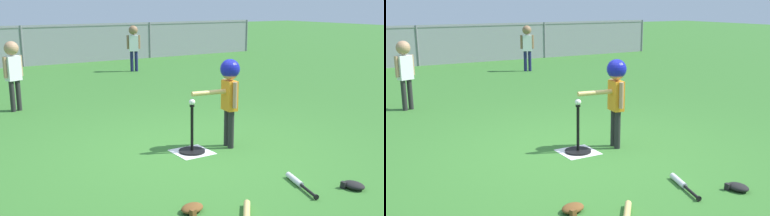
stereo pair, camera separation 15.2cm
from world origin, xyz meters
The scene contains 12 objects.
ground_plane centered at (0.00, 0.00, 0.00)m, with size 60.00×60.00×0.00m, color #336B28.
home_plate centered at (0.04, 0.08, 0.00)m, with size 0.44×0.44×0.01m, color white.
batting_tee centered at (0.04, 0.08, 0.09)m, with size 0.32×0.32×0.59m.
baseball_on_tee centered at (0.04, 0.08, 0.62)m, with size 0.07×0.07×0.07m, color white.
batter_child centered at (0.53, 0.02, 0.79)m, with size 0.63×0.31×1.11m.
fielder_deep_right centered at (-1.31, 3.47, 0.75)m, with size 0.32×0.23×1.16m.
fielder_near_left centered at (2.28, 6.54, 0.77)m, with size 0.34×0.24×1.19m.
spare_bat_silver centered at (0.39, -1.34, 0.03)m, with size 0.23×0.58×0.06m.
spare_bat_wood centered at (-0.49, -1.64, 0.03)m, with size 0.48×0.57×0.06m.
glove_by_plate centered at (-0.82, -1.30, 0.04)m, with size 0.25×0.22×0.07m.
glove_near_bats centered at (0.78, -1.70, 0.04)m, with size 0.19×0.24×0.07m.
outfield_fence centered at (0.00, 9.01, 0.62)m, with size 16.06×0.06×1.15m.
Camera 2 is at (-2.63, -4.48, 1.77)m, focal length 42.76 mm.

